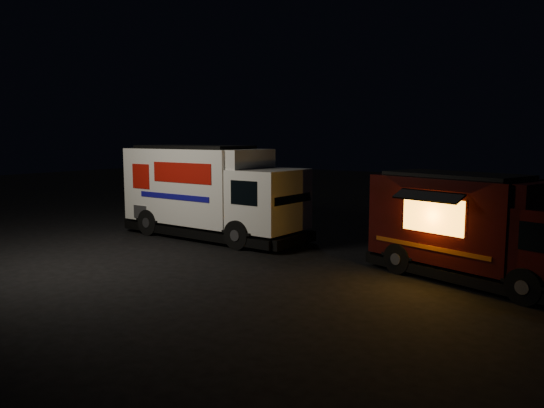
{
  "coord_description": "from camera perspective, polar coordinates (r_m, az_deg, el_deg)",
  "views": [
    {
      "loc": [
        10.87,
        -11.93,
        3.65
      ],
      "look_at": [
        0.96,
        2.0,
        1.49
      ],
      "focal_mm": 35.0,
      "sensor_mm": 36.0,
      "label": 1
    }
  ],
  "objects": [
    {
      "name": "red_truck",
      "position": [
        14.35,
        21.54,
        -2.49
      ],
      "size": [
        6.23,
        3.72,
        2.73
      ],
      "primitive_type": null,
      "rotation": [
        0.0,
        0.0,
        -0.29
      ],
      "color": "#3A0A0A",
      "rests_on": "ground"
    },
    {
      "name": "white_truck",
      "position": [
        19.4,
        -6.31,
        1.31
      ],
      "size": [
        7.43,
        2.66,
        3.35
      ],
      "primitive_type": null,
      "rotation": [
        0.0,
        0.0,
        -0.02
      ],
      "color": "silver",
      "rests_on": "ground"
    },
    {
      "name": "ground",
      "position": [
        16.55,
        -6.77,
        -5.6
      ],
      "size": [
        80.0,
        80.0,
        0.0
      ],
      "primitive_type": "plane",
      "color": "black",
      "rests_on": "ground"
    }
  ]
}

